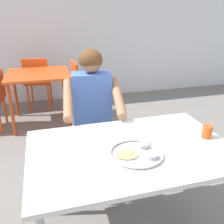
# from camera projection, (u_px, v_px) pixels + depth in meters

# --- Properties ---
(back_wall) EXTENTS (12.00, 0.12, 3.40)m
(back_wall) POSITION_uv_depth(u_px,v_px,m) (65.00, 0.00, 4.14)
(back_wall) COLOR white
(back_wall) RESTS_ON ground
(table_foreground) EXTENTS (1.28, 0.83, 0.73)m
(table_foreground) POSITION_uv_depth(u_px,v_px,m) (131.00, 156.00, 1.59)
(table_foreground) COLOR silver
(table_foreground) RESTS_ON ground
(thali_tray) EXTENTS (0.32, 0.32, 0.03)m
(thali_tray) POSITION_uv_depth(u_px,v_px,m) (137.00, 153.00, 1.48)
(thali_tray) COLOR #B7BABF
(thali_tray) RESTS_ON table_foreground
(drinking_cup) EXTENTS (0.07, 0.07, 0.09)m
(drinking_cup) POSITION_uv_depth(u_px,v_px,m) (207.00, 131.00, 1.67)
(drinking_cup) COLOR #D84C19
(drinking_cup) RESTS_ON table_foreground
(chair_foreground) EXTENTS (0.43, 0.43, 0.86)m
(chair_foreground) POSITION_uv_depth(u_px,v_px,m) (91.00, 124.00, 2.46)
(chair_foreground) COLOR silver
(chair_foreground) RESTS_ON ground
(diner_foreground) EXTENTS (0.54, 0.59, 1.24)m
(diner_foreground) POSITION_uv_depth(u_px,v_px,m) (93.00, 109.00, 2.17)
(diner_foreground) COLOR #353535
(diner_foreground) RESTS_ON ground
(table_background_red) EXTENTS (0.85, 0.82, 0.74)m
(table_background_red) POSITION_uv_depth(u_px,v_px,m) (39.00, 79.00, 3.45)
(table_background_red) COLOR #E04C19
(table_background_red) RESTS_ON ground
(chair_red_right) EXTENTS (0.42, 0.46, 0.85)m
(chair_red_right) POSITION_uv_depth(u_px,v_px,m) (82.00, 86.00, 3.70)
(chair_red_right) COLOR #D34D19
(chair_red_right) RESTS_ON ground
(chair_red_far) EXTENTS (0.47, 0.46, 0.85)m
(chair_red_far) POSITION_uv_depth(u_px,v_px,m) (38.00, 79.00, 4.02)
(chair_red_far) COLOR #EB521A
(chair_red_far) RESTS_ON ground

